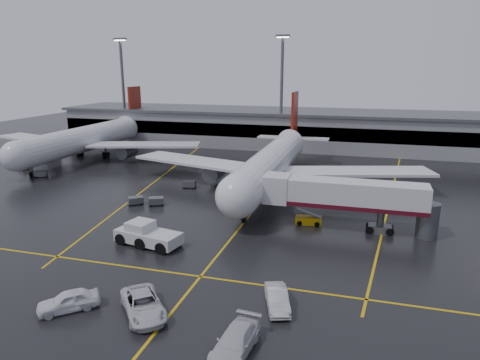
# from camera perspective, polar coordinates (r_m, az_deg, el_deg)

# --- Properties ---
(ground) EXTENTS (220.00, 220.00, 0.00)m
(ground) POSITION_cam_1_polar(r_m,az_deg,el_deg) (60.30, 2.36, -3.35)
(ground) COLOR black
(ground) RESTS_ON ground
(apron_line_centre) EXTENTS (0.25, 90.00, 0.02)m
(apron_line_centre) POSITION_cam_1_polar(r_m,az_deg,el_deg) (60.30, 2.36, -3.34)
(apron_line_centre) COLOR gold
(apron_line_centre) RESTS_ON ground
(apron_line_stop) EXTENTS (60.00, 0.25, 0.02)m
(apron_line_stop) POSITION_cam_1_polar(r_m,az_deg,el_deg) (40.83, -5.22, -12.52)
(apron_line_stop) COLOR gold
(apron_line_stop) RESTS_ON ground
(apron_line_left) EXTENTS (9.99, 69.35, 0.02)m
(apron_line_left) POSITION_cam_1_polar(r_m,az_deg,el_deg) (76.10, -10.58, 0.23)
(apron_line_left) COLOR gold
(apron_line_left) RESTS_ON ground
(apron_line_right) EXTENTS (7.57, 69.64, 0.02)m
(apron_line_right) POSITION_cam_1_polar(r_m,az_deg,el_deg) (68.47, 19.23, -1.97)
(apron_line_right) COLOR gold
(apron_line_right) RESTS_ON ground
(terminal) EXTENTS (122.00, 19.00, 8.60)m
(terminal) POSITION_cam_1_polar(r_m,az_deg,el_deg) (105.52, 8.65, 6.69)
(terminal) COLOR gray
(terminal) RESTS_ON ground
(light_mast_left) EXTENTS (3.00, 1.20, 25.45)m
(light_mast_left) POSITION_cam_1_polar(r_m,az_deg,el_deg) (113.99, -15.14, 12.06)
(light_mast_left) COLOR #595B60
(light_mast_left) RESTS_ON ground
(light_mast_mid) EXTENTS (3.00, 1.20, 25.45)m
(light_mast_mid) POSITION_cam_1_polar(r_m,az_deg,el_deg) (99.57, 5.49, 12.19)
(light_mast_mid) COLOR #595B60
(light_mast_mid) RESTS_ON ground
(main_airliner) EXTENTS (48.80, 45.60, 14.10)m
(main_airliner) POSITION_cam_1_polar(r_m,az_deg,el_deg) (68.35, 4.34, 2.43)
(main_airliner) COLOR silver
(main_airliner) RESTS_ON ground
(second_airliner) EXTENTS (48.80, 45.60, 14.10)m
(second_airliner) POSITION_cam_1_polar(r_m,az_deg,el_deg) (96.36, -19.39, 5.21)
(second_airliner) COLOR silver
(second_airliner) RESTS_ON ground
(jet_bridge) EXTENTS (19.90, 3.40, 6.05)m
(jet_bridge) POSITION_cam_1_polar(r_m,az_deg,el_deg) (51.89, 13.63, -2.22)
(jet_bridge) COLOR silver
(jet_bridge) RESTS_ON ground
(pushback_tractor) EXTENTS (7.67, 4.35, 2.59)m
(pushback_tractor) POSITION_cam_1_polar(r_m,az_deg,el_deg) (48.12, -12.14, -7.13)
(pushback_tractor) COLOR silver
(pushback_tractor) RESTS_ON ground
(belt_loader) EXTENTS (3.26, 1.76, 1.99)m
(belt_loader) POSITION_cam_1_polar(r_m,az_deg,el_deg) (53.75, 8.99, -5.25)
(belt_loader) COLOR #D2990A
(belt_loader) RESTS_ON ground
(service_van_a) EXTENTS (5.92, 6.31, 1.65)m
(service_van_a) POSITION_cam_1_polar(r_m,az_deg,el_deg) (35.60, -12.61, -15.71)
(service_van_a) COLOR silver
(service_van_a) RESTS_ON ground
(service_van_b) EXTENTS (2.76, 5.67, 1.59)m
(service_van_b) POSITION_cam_1_polar(r_m,az_deg,el_deg) (30.96, -0.61, -20.47)
(service_van_b) COLOR silver
(service_van_b) RESTS_ON ground
(service_van_c) EXTENTS (3.00, 4.88, 1.52)m
(service_van_c) POSITION_cam_1_polar(r_m,az_deg,el_deg) (35.87, 4.91, -15.26)
(service_van_c) COLOR silver
(service_van_c) RESTS_ON ground
(service_van_d) EXTENTS (4.74, 4.53, 1.60)m
(service_van_d) POSITION_cam_1_polar(r_m,az_deg,el_deg) (37.86, -21.64, -14.54)
(service_van_d) COLOR white
(service_van_d) RESTS_ON ground
(baggage_cart_a) EXTENTS (2.37, 2.04, 1.12)m
(baggage_cart_a) POSITION_cam_1_polar(r_m,az_deg,el_deg) (61.27, -10.97, -2.71)
(baggage_cart_a) COLOR #595B60
(baggage_cart_a) RESTS_ON ground
(baggage_cart_b) EXTENTS (2.37, 2.28, 1.12)m
(baggage_cart_b) POSITION_cam_1_polar(r_m,az_deg,el_deg) (62.15, -13.56, -2.60)
(baggage_cart_b) COLOR #595B60
(baggage_cart_b) RESTS_ON ground
(baggage_cart_c) EXTENTS (2.22, 1.67, 1.12)m
(baggage_cart_c) POSITION_cam_1_polar(r_m,az_deg,el_deg) (69.25, -6.68, -0.52)
(baggage_cart_c) COLOR #595B60
(baggage_cart_c) RESTS_ON ground
(baggage_cart_d) EXTENTS (2.35, 1.98, 1.12)m
(baggage_cart_d) POSITION_cam_1_polar(r_m,az_deg,el_deg) (90.65, -26.54, 1.63)
(baggage_cart_d) COLOR #595B60
(baggage_cart_d) RESTS_ON ground
(baggage_cart_e) EXTENTS (2.36, 2.02, 1.12)m
(baggage_cart_e) POSITION_cam_1_polar(r_m,az_deg,el_deg) (83.22, -24.71, 0.79)
(baggage_cart_e) COLOR #595B60
(baggage_cart_e) RESTS_ON ground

